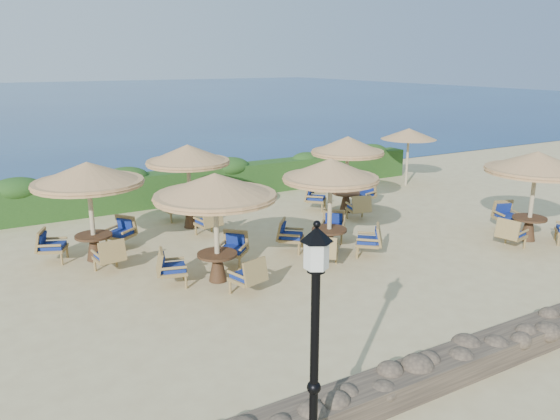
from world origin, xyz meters
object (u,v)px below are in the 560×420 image
object	(u,v)px
extra_parasol	(409,134)
cafe_set_0	(216,204)
lamp_post	(314,362)
cafe_set_5	(347,160)
cafe_set_4	(188,166)
cafe_set_1	(330,191)
cafe_set_3	(89,190)
cafe_set_2	(535,177)

from	to	relation	value
extra_parasol	cafe_set_0	world-z (taller)	cafe_set_0
lamp_post	cafe_set_5	xyz separation A→B (m)	(7.83, 9.85, 0.28)
cafe_set_4	extra_parasol	bearing A→B (deg)	6.62
lamp_post	cafe_set_0	bearing A→B (deg)	77.17
lamp_post	cafe_set_4	size ratio (longest dim) A/B	1.15
cafe_set_1	cafe_set_3	bearing A→B (deg)	154.83
lamp_post	cafe_set_3	size ratio (longest dim) A/B	1.16
lamp_post	cafe_set_0	size ratio (longest dim) A/B	1.14
cafe_set_2	cafe_set_4	size ratio (longest dim) A/B	1.00
cafe_set_4	cafe_set_5	size ratio (longest dim) A/B	1.07
cafe_set_4	cafe_set_5	xyz separation A→B (m)	(5.37, -0.98, -0.13)
cafe_set_3	cafe_set_5	bearing A→B (deg)	3.47
extra_parasol	cafe_set_3	xyz separation A→B (m)	(-13.41, -2.68, -0.25)
cafe_set_4	cafe_set_2	bearing A→B (deg)	-37.15
extra_parasol	cafe_set_3	size ratio (longest dim) A/B	0.84
cafe_set_1	cafe_set_2	distance (m)	6.08
lamp_post	cafe_set_5	size ratio (longest dim) A/B	1.23
extra_parasol	cafe_set_4	world-z (taller)	cafe_set_4
cafe_set_4	cafe_set_5	world-z (taller)	same
extra_parasol	cafe_set_2	xyz separation A→B (m)	(-1.98, -7.36, -0.25)
extra_parasol	cafe_set_1	distance (m)	9.40
extra_parasol	cafe_set_0	distance (m)	12.48
cafe_set_4	cafe_set_5	distance (m)	5.46
cafe_set_1	cafe_set_0	bearing A→B (deg)	-175.58
cafe_set_0	cafe_set_3	size ratio (longest dim) A/B	1.02
extra_parasol	cafe_set_1	xyz separation A→B (m)	(-7.71, -5.35, -0.40)
extra_parasol	cafe_set_5	size ratio (longest dim) A/B	0.89
cafe_set_0	cafe_set_1	xyz separation A→B (m)	(3.44, 0.27, -0.17)
cafe_set_1	cafe_set_5	distance (m)	4.35
cafe_set_2	cafe_set_3	bearing A→B (deg)	157.73
extra_parasol	cafe_set_2	world-z (taller)	cafe_set_2
lamp_post	cafe_set_2	world-z (taller)	lamp_post
lamp_post	cafe_set_5	distance (m)	12.59
cafe_set_1	cafe_set_5	world-z (taller)	same
cafe_set_3	cafe_set_5	world-z (taller)	same
cafe_set_1	cafe_set_2	xyz separation A→B (m)	(5.73, -2.01, 0.16)
cafe_set_5	cafe_set_0	bearing A→B (deg)	-151.50
lamp_post	extra_parasol	xyz separation A→B (m)	(12.60, 12.00, 0.62)
cafe_set_2	cafe_set_5	xyz separation A→B (m)	(-2.79, 5.20, -0.09)
cafe_set_4	cafe_set_0	bearing A→B (deg)	-102.82
cafe_set_2	cafe_set_4	bearing A→B (deg)	142.85
extra_parasol	cafe_set_4	xyz separation A→B (m)	(-10.14, -1.18, -0.20)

